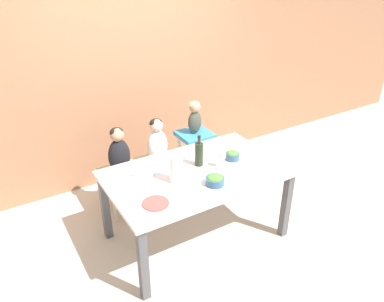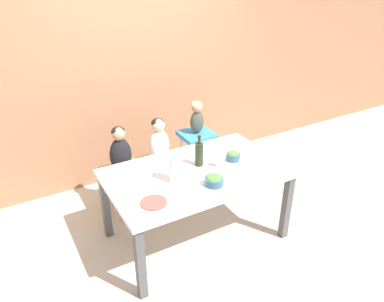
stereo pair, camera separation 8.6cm
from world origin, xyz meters
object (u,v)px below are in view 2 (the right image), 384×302
object	(u,v)px
person_child_left	(120,150)
paper_towel_roll	(175,169)
chair_right_highchair	(197,145)
dinner_plate_front_left	(154,203)
chair_far_left	(123,177)
chair_far_center	(160,167)
person_baby_right	(197,116)
salad_bowl_large	(214,180)
wine_glass_near	(222,156)
dinner_plate_back_left	(144,172)
person_child_center	(159,140)
salad_bowl_small	(233,156)
wine_bottle	(199,154)

from	to	relation	value
person_child_left	paper_towel_roll	size ratio (longest dim) A/B	1.99
chair_right_highchair	dinner_plate_front_left	bearing A→B (deg)	-133.95
chair_far_left	chair_far_center	size ratio (longest dim) A/B	1.00
chair_far_left	person_child_left	world-z (taller)	person_child_left
chair_right_highchair	person_baby_right	bearing A→B (deg)	90.00
chair_far_left	salad_bowl_large	distance (m)	1.21
paper_towel_roll	dinner_plate_front_left	xyz separation A→B (m)	(-0.30, -0.21, -0.12)
wine_glass_near	salad_bowl_large	bearing A→B (deg)	-135.68
person_baby_right	dinner_plate_back_left	xyz separation A→B (m)	(-0.88, -0.56, -0.17)
chair_right_highchair	person_baby_right	xyz separation A→B (m)	(-0.00, 0.00, 0.36)
person_child_center	salad_bowl_large	world-z (taller)	person_child_center
wine_glass_near	dinner_plate_front_left	size ratio (longest dim) A/B	0.80
salad_bowl_small	dinner_plate_front_left	xyz separation A→B (m)	(-0.96, -0.27, -0.04)
wine_glass_near	dinner_plate_back_left	distance (m)	0.73
chair_right_highchair	salad_bowl_large	world-z (taller)	salad_bowl_large
person_child_left	chair_far_left	bearing A→B (deg)	-90.00
wine_bottle	person_child_center	bearing A→B (deg)	98.10
chair_far_center	wine_glass_near	world-z (taller)	wine_glass_near
chair_far_center	wine_glass_near	xyz separation A→B (m)	(0.26, -0.83, 0.46)
chair_far_center	dinner_plate_back_left	world-z (taller)	dinner_plate_back_left
chair_far_left	salad_bowl_large	bearing A→B (deg)	-65.57
chair_far_left	person_baby_right	xyz separation A→B (m)	(0.91, 0.00, 0.52)
wine_glass_near	dinner_plate_back_left	xyz separation A→B (m)	(-0.67, 0.28, -0.12)
person_baby_right	wine_glass_near	size ratio (longest dim) A/B	2.17
wine_bottle	dinner_plate_back_left	size ratio (longest dim) A/B	1.40
wine_glass_near	salad_bowl_large	world-z (taller)	wine_glass_near
salad_bowl_small	dinner_plate_front_left	world-z (taller)	salad_bowl_small
person_baby_right	wine_bottle	bearing A→B (deg)	-118.55
chair_right_highchair	dinner_plate_back_left	distance (m)	1.06
person_child_center	salad_bowl_large	bearing A→B (deg)	-87.89
chair_far_center	salad_bowl_small	xyz separation A→B (m)	(0.43, -0.77, 0.39)
chair_far_center	dinner_plate_back_left	xyz separation A→B (m)	(-0.41, -0.55, 0.35)
chair_far_left	wine_glass_near	size ratio (longest dim) A/B	2.73
person_child_center	chair_far_center	bearing A→B (deg)	-90.00
chair_far_center	person_child_center	xyz separation A→B (m)	(0.00, 0.00, 0.33)
person_child_center	wine_glass_near	bearing A→B (deg)	-72.75
chair_far_left	person_baby_right	bearing A→B (deg)	0.08
person_child_left	salad_bowl_large	xyz separation A→B (m)	(0.48, -1.05, 0.06)
person_child_left	salad_bowl_small	distance (m)	1.16
chair_far_center	wine_bottle	size ratio (longest dim) A/B	1.56
person_baby_right	person_child_center	bearing A→B (deg)	-179.95
paper_towel_roll	salad_bowl_small	size ratio (longest dim) A/B	1.87
dinner_plate_front_left	dinner_plate_back_left	world-z (taller)	same
chair_far_center	person_child_left	size ratio (longest dim) A/B	0.94
chair_far_left	person_child_center	bearing A→B (deg)	0.11
wine_bottle	chair_far_left	bearing A→B (deg)	127.83
dinner_plate_front_left	paper_towel_roll	bearing A→B (deg)	34.25
chair_far_left	salad_bowl_small	size ratio (longest dim) A/B	3.51
person_child_left	dinner_plate_back_left	world-z (taller)	person_child_left
chair_right_highchair	person_child_center	world-z (taller)	person_child_center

